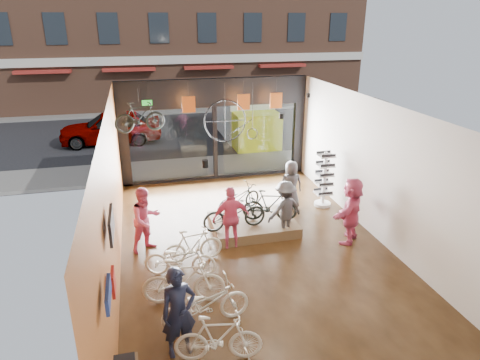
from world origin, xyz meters
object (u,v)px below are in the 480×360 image
object	(u,v)px
street_car	(111,127)
floor_bike_2	(206,304)
display_bike_mid	(270,205)
customer_2	(231,218)
penny_farthing	(234,122)
display_platform	(253,225)
floor_bike_4	(180,259)
display_bike_right	(239,198)
customer_4	(291,185)
box_truck	(246,115)
hung_bike	(140,117)
display_bike_left	(234,213)
floor_bike_1	(218,338)
customer_5	(351,210)
floor_bike_3	(184,281)
customer_0	(179,312)
floor_bike_5	(193,246)
customer_1	(146,220)
sunglasses_rack	(324,179)
customer_3	(285,209)

from	to	relation	value
street_car	floor_bike_2	size ratio (longest dim) A/B	2.63
display_bike_mid	customer_2	distance (m)	1.48
customer_2	penny_farthing	bearing A→B (deg)	-108.27
display_platform	street_car	bearing A→B (deg)	112.41
floor_bike_4	display_bike_right	world-z (taller)	display_bike_right
street_car	customer_4	world-z (taller)	street_car
box_truck	hung_bike	xyz separation A→B (m)	(-5.22, -6.80, 1.65)
floor_bike_4	display_bike_left	world-z (taller)	display_bike_left
customer_2	customer_4	world-z (taller)	customer_2
display_platform	floor_bike_1	bearing A→B (deg)	-112.29
box_truck	display_bike_left	size ratio (longest dim) A/B	3.61
customer_5	street_car	bearing A→B (deg)	-107.67
floor_bike_3	box_truck	bearing A→B (deg)	-11.63
customer_0	penny_farthing	xyz separation A→B (m)	(2.77, 7.56, 1.61)
customer_2	customer_5	bearing A→B (deg)	167.67
floor_bike_5	display_platform	xyz separation A→B (m)	(1.95, 1.37, -0.32)
box_truck	customer_4	distance (m)	8.38
floor_bike_1	hung_bike	world-z (taller)	hung_bike
floor_bike_5	display_bike_left	xyz separation A→B (m)	(1.31, 0.98, 0.31)
box_truck	display_bike_left	xyz separation A→B (m)	(-2.90, -9.90, -0.51)
floor_bike_5	display_bike_mid	xyz separation A→B (m)	(2.41, 1.25, 0.31)
floor_bike_1	customer_1	xyz separation A→B (m)	(-1.08, 4.34, 0.41)
display_bike_mid	customer_5	xyz separation A→B (m)	(1.94, -1.17, 0.16)
floor_bike_2	sunglasses_rack	world-z (taller)	sunglasses_rack
customer_1	floor_bike_4	bearing A→B (deg)	-94.27
floor_bike_2	hung_bike	world-z (taller)	hung_bike
customer_1	customer_3	bearing A→B (deg)	-32.81
floor_bike_4	floor_bike_5	bearing A→B (deg)	-21.18
floor_bike_2	display_bike_right	world-z (taller)	display_bike_right
floor_bike_2	display_bike_right	distance (m)	4.82
street_car	customer_0	xyz separation A→B (m)	(1.72, -14.96, 0.08)
customer_3	customer_5	xyz separation A→B (m)	(1.65, -0.71, 0.11)
customer_3	customer_4	distance (m)	1.94
customer_1	customer_4	world-z (taller)	customer_1
floor_bike_3	customer_4	bearing A→B (deg)	-34.90
street_car	floor_bike_3	distance (m)	13.63
floor_bike_5	hung_bike	xyz separation A→B (m)	(-1.01, 4.08, 2.46)
floor_bike_5	customer_1	world-z (taller)	customer_1
display_platform	floor_bike_5	bearing A→B (deg)	-144.86
customer_2	hung_bike	size ratio (longest dim) A/B	1.10
street_car	customer_1	distance (m)	11.04
display_bike_mid	customer_0	world-z (taller)	customer_0
floor_bike_5	display_platform	size ratio (longest dim) A/B	0.65
display_bike_right	customer_5	size ratio (longest dim) A/B	0.85
customer_0	customer_4	size ratio (longest dim) A/B	1.12
street_car	floor_bike_3	bearing A→B (deg)	8.32
display_bike_left	floor_bike_1	bearing A→B (deg)	158.36
box_truck	floor_bike_4	distance (m)	12.31
display_bike_mid	customer_2	xyz separation A→B (m)	(-1.30, -0.71, 0.09)
customer_2	customer_3	xyz separation A→B (m)	(1.60, 0.25, -0.04)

